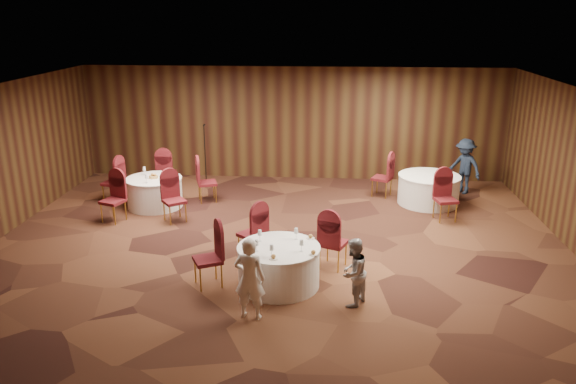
# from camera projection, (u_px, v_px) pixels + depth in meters

# --- Properties ---
(ground) EXTENTS (12.00, 12.00, 0.00)m
(ground) POSITION_uv_depth(u_px,v_px,m) (278.00, 245.00, 11.75)
(ground) COLOR black
(ground) RESTS_ON ground
(room_shell) EXTENTS (12.00, 12.00, 12.00)m
(room_shell) POSITION_uv_depth(u_px,v_px,m) (277.00, 154.00, 11.14)
(room_shell) COLOR silver
(room_shell) RESTS_ON ground
(table_main) EXTENTS (1.47, 1.47, 0.74)m
(table_main) POSITION_uv_depth(u_px,v_px,m) (279.00, 266.00, 9.91)
(table_main) COLOR white
(table_main) RESTS_ON ground
(table_left) EXTENTS (1.37, 1.37, 0.74)m
(table_left) POSITION_uv_depth(u_px,v_px,m) (155.00, 192.00, 13.92)
(table_left) COLOR white
(table_left) RESTS_ON ground
(table_right) EXTENTS (1.54, 1.54, 0.74)m
(table_right) POSITION_uv_depth(u_px,v_px,m) (428.00, 189.00, 14.15)
(table_right) COLOR white
(table_right) RESTS_ON ground
(chairs_main) EXTENTS (2.90, 1.95, 1.00)m
(chairs_main) POSITION_uv_depth(u_px,v_px,m) (266.00, 245.00, 10.48)
(chairs_main) COLOR #420D14
(chairs_main) RESTS_ON ground
(chairs_left) EXTENTS (3.03, 3.04, 1.00)m
(chairs_left) POSITION_uv_depth(u_px,v_px,m) (155.00, 187.00, 13.91)
(chairs_left) COLOR #420D14
(chairs_left) RESTS_ON ground
(chairs_right) EXTENTS (1.97, 2.36, 1.00)m
(chairs_right) POSITION_uv_depth(u_px,v_px,m) (412.00, 188.00, 13.83)
(chairs_right) COLOR #420D14
(chairs_right) RESTS_ON ground
(tabletop_main) EXTENTS (1.08, 1.07, 0.22)m
(tabletop_main) POSITION_uv_depth(u_px,v_px,m) (287.00, 243.00, 9.68)
(tabletop_main) COLOR silver
(tabletop_main) RESTS_ON table_main
(tabletop_left) EXTENTS (0.78, 0.73, 0.22)m
(tabletop_left) POSITION_uv_depth(u_px,v_px,m) (154.00, 175.00, 13.78)
(tabletop_left) COLOR silver
(tabletop_left) RESTS_ON table_left
(tabletop_right) EXTENTS (0.08, 0.08, 0.22)m
(tabletop_right) POSITION_uv_depth(u_px,v_px,m) (439.00, 172.00, 13.77)
(tabletop_right) COLOR silver
(tabletop_right) RESTS_ON table_right
(mic_stand) EXTENTS (0.24, 0.24, 1.74)m
(mic_stand) POSITION_uv_depth(u_px,v_px,m) (206.00, 168.00, 15.51)
(mic_stand) COLOR black
(mic_stand) RESTS_ON ground
(woman_a) EXTENTS (0.54, 0.39, 1.37)m
(woman_a) POSITION_uv_depth(u_px,v_px,m) (250.00, 278.00, 8.76)
(woman_a) COLOR white
(woman_a) RESTS_ON ground
(woman_b) EXTENTS (0.67, 0.71, 1.17)m
(woman_b) POSITION_uv_depth(u_px,v_px,m) (353.00, 272.00, 9.19)
(woman_b) COLOR #A6A6AB
(woman_b) RESTS_ON ground
(man_c) EXTENTS (1.06, 1.06, 1.48)m
(man_c) POSITION_uv_depth(u_px,v_px,m) (465.00, 166.00, 14.86)
(man_c) COLOR #162032
(man_c) RESTS_ON ground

